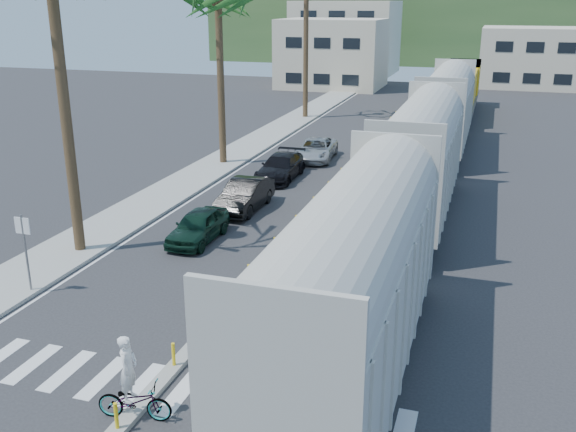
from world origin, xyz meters
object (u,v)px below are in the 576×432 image
(car_lead, at_px, (198,226))
(cyclist, at_px, (133,393))
(car_second, at_px, (245,195))
(street_sign, at_px, (25,242))

(car_lead, xyz_separation_m, cyclist, (3.90, -12.06, 0.04))
(car_second, bearing_deg, car_lead, -93.77)
(cyclist, bearing_deg, car_lead, 8.71)
(car_lead, xyz_separation_m, car_second, (0.33, 4.77, 0.08))
(car_lead, bearing_deg, street_sign, -117.67)
(street_sign, distance_m, car_lead, 7.67)
(street_sign, xyz_separation_m, car_lead, (3.50, 6.71, -1.28))
(street_sign, height_order, cyclist, street_sign)
(street_sign, distance_m, cyclist, 9.21)
(street_sign, relative_size, car_lead, 0.73)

